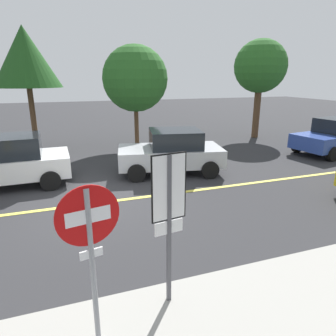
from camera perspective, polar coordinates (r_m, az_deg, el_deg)
The scene contains 9 objects.
ground_plane at distance 8.95m, azimuth -13.23°, elevation -6.57°, with size 80.00×80.00×0.00m, color #2D2D30.
lane_marking_centre at distance 9.65m, azimuth 4.78°, elevation -4.35°, with size 28.00×0.16×0.01m, color #E0D14C.
stop_sign at distance 3.79m, azimuth -14.59°, elevation -13.77°, with size 0.75×0.16×2.34m.
speed_limit_sign at distance 4.27m, azimuth 0.17°, elevation -7.07°, with size 0.54×0.09×2.52m.
car_silver_far_lane at distance 11.29m, azimuth 0.67°, elevation 3.19°, with size 4.15×2.70×1.63m.
car_white_behind_van at distance 11.17m, azimuth -28.67°, elevation 1.04°, with size 4.17×2.19×1.68m.
tree_left_verge at distance 15.62m, azimuth -25.59°, elevation 18.54°, with size 3.00×3.00×5.72m.
tree_centre_verge at distance 18.77m, azimuth 17.24°, elevation 17.96°, with size 2.98×2.98×5.61m.
tree_right_verge at distance 14.97m, azimuth -6.30°, elevation 16.58°, with size 3.13×3.13×5.01m.
Camera 1 is at (-0.68, -8.21, 3.50)m, focal length 31.91 mm.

